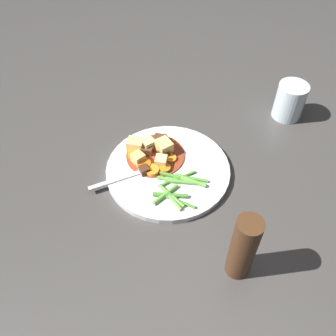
% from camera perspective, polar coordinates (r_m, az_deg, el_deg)
% --- Properties ---
extents(ground_plane, '(3.00, 3.00, 0.00)m').
position_cam_1_polar(ground_plane, '(0.81, -0.00, -0.63)').
color(ground_plane, '#423F3D').
extents(dinner_plate, '(0.28, 0.28, 0.01)m').
position_cam_1_polar(dinner_plate, '(0.81, -0.00, -0.32)').
color(dinner_plate, white).
rests_on(dinner_plate, ground_plane).
extents(stew_sauce, '(0.13, 0.13, 0.00)m').
position_cam_1_polar(stew_sauce, '(0.83, -1.87, 2.10)').
color(stew_sauce, '#93381E').
rests_on(stew_sauce, dinner_plate).
extents(carrot_slice_0, '(0.04, 0.04, 0.01)m').
position_cam_1_polar(carrot_slice_0, '(0.79, -2.51, -0.41)').
color(carrot_slice_0, orange).
rests_on(carrot_slice_0, dinner_plate).
extents(carrot_slice_1, '(0.04, 0.04, 0.01)m').
position_cam_1_polar(carrot_slice_1, '(0.84, -4.17, 3.48)').
color(carrot_slice_1, orange).
rests_on(carrot_slice_1, dinner_plate).
extents(carrot_slice_2, '(0.03, 0.03, 0.01)m').
position_cam_1_polar(carrot_slice_2, '(0.82, 0.47, 1.48)').
color(carrot_slice_2, orange).
rests_on(carrot_slice_2, dinner_plate).
extents(carrot_slice_3, '(0.03, 0.03, 0.01)m').
position_cam_1_polar(carrot_slice_3, '(0.80, -0.65, 0.07)').
color(carrot_slice_3, orange).
rests_on(carrot_slice_3, dinner_plate).
extents(carrot_slice_4, '(0.04, 0.04, 0.01)m').
position_cam_1_polar(carrot_slice_4, '(0.80, -3.78, 0.52)').
color(carrot_slice_4, orange).
rests_on(carrot_slice_4, dinner_plate).
extents(carrot_slice_5, '(0.04, 0.04, 0.01)m').
position_cam_1_polar(carrot_slice_5, '(0.83, -5.34, 2.08)').
color(carrot_slice_5, orange).
rests_on(carrot_slice_5, dinner_plate).
extents(potato_chunk_0, '(0.03, 0.03, 0.03)m').
position_cam_1_polar(potato_chunk_0, '(0.84, -2.95, 3.87)').
color(potato_chunk_0, '#EAD68C').
rests_on(potato_chunk_0, dinner_plate).
extents(potato_chunk_1, '(0.03, 0.03, 0.03)m').
position_cam_1_polar(potato_chunk_1, '(0.81, -4.72, 1.52)').
color(potato_chunk_1, '#DBBC6B').
rests_on(potato_chunk_1, dinner_plate).
extents(potato_chunk_2, '(0.04, 0.03, 0.03)m').
position_cam_1_polar(potato_chunk_2, '(0.82, -0.65, 3.29)').
color(potato_chunk_2, '#E5CC7A').
rests_on(potato_chunk_2, dinner_plate).
extents(potato_chunk_3, '(0.05, 0.05, 0.03)m').
position_cam_1_polar(potato_chunk_3, '(0.84, -5.14, 3.64)').
color(potato_chunk_3, '#E5CC7A').
rests_on(potato_chunk_3, dinner_plate).
extents(potato_chunk_4, '(0.04, 0.04, 0.02)m').
position_cam_1_polar(potato_chunk_4, '(0.80, -1.10, 1.05)').
color(potato_chunk_4, '#EAD68C').
rests_on(potato_chunk_4, dinner_plate).
extents(meat_chunk_0, '(0.02, 0.02, 0.02)m').
position_cam_1_polar(meat_chunk_0, '(0.79, -3.76, -0.32)').
color(meat_chunk_0, '#4C2B19').
rests_on(meat_chunk_0, dinner_plate).
extents(meat_chunk_1, '(0.03, 0.03, 0.02)m').
position_cam_1_polar(meat_chunk_1, '(0.85, -0.96, 4.50)').
color(meat_chunk_1, '#4C2B19').
rests_on(meat_chunk_1, dinner_plate).
extents(meat_chunk_2, '(0.04, 0.04, 0.03)m').
position_cam_1_polar(meat_chunk_2, '(0.84, -1.34, 4.03)').
color(meat_chunk_2, '#56331E').
rests_on(meat_chunk_2, dinner_plate).
extents(meat_chunk_3, '(0.02, 0.02, 0.02)m').
position_cam_1_polar(meat_chunk_3, '(0.82, -0.67, 2.20)').
color(meat_chunk_3, '#4C2B19').
rests_on(meat_chunk_3, dinner_plate).
extents(meat_chunk_4, '(0.03, 0.03, 0.02)m').
position_cam_1_polar(meat_chunk_4, '(0.83, -3.36, 2.75)').
color(meat_chunk_4, '#56331E').
rests_on(meat_chunk_4, dinner_plate).
extents(green_bean_0, '(0.06, 0.05, 0.01)m').
position_cam_1_polar(green_bean_0, '(0.78, 3.90, -1.65)').
color(green_bean_0, '#599E38').
rests_on(green_bean_0, dinner_plate).
extents(green_bean_1, '(0.06, 0.06, 0.01)m').
position_cam_1_polar(green_bean_1, '(0.77, 2.21, -2.35)').
color(green_bean_1, '#66AD42').
rests_on(green_bean_1, dinner_plate).
extents(green_bean_2, '(0.07, 0.04, 0.01)m').
position_cam_1_polar(green_bean_2, '(0.78, 3.54, -1.93)').
color(green_bean_2, '#66AD42').
rests_on(green_bean_2, dinner_plate).
extents(green_bean_3, '(0.02, 0.07, 0.01)m').
position_cam_1_polar(green_bean_3, '(0.75, -0.39, -4.16)').
color(green_bean_3, '#66AD42').
rests_on(green_bean_3, dinner_plate).
extents(green_bean_4, '(0.07, 0.04, 0.01)m').
position_cam_1_polar(green_bean_4, '(0.74, 1.63, -5.21)').
color(green_bean_4, '#4C8E33').
rests_on(green_bean_4, dinner_plate).
extents(green_bean_5, '(0.05, 0.04, 0.01)m').
position_cam_1_polar(green_bean_5, '(0.79, -0.21, -1.01)').
color(green_bean_5, '#4C8E33').
rests_on(green_bean_5, dinner_plate).
extents(green_bean_6, '(0.07, 0.05, 0.01)m').
position_cam_1_polar(green_bean_6, '(0.79, 0.24, -1.19)').
color(green_bean_6, '#66AD42').
rests_on(green_bean_6, dinner_plate).
extents(green_bean_7, '(0.08, 0.01, 0.01)m').
position_cam_1_polar(green_bean_7, '(0.75, 0.53, -4.34)').
color(green_bean_7, '#66AD42').
rests_on(green_bean_7, dinner_plate).
extents(green_bean_8, '(0.07, 0.01, 0.01)m').
position_cam_1_polar(green_bean_8, '(0.75, 0.44, -4.69)').
color(green_bean_8, '#66AD42').
rests_on(green_bean_8, dinner_plate).
extents(green_bean_9, '(0.05, 0.06, 0.01)m').
position_cam_1_polar(green_bean_9, '(0.75, 0.36, -4.28)').
color(green_bean_9, '#4C8E33').
rests_on(green_bean_9, dinner_plate).
extents(green_bean_10, '(0.01, 0.05, 0.01)m').
position_cam_1_polar(green_bean_10, '(0.78, 0.44, -1.99)').
color(green_bean_10, '#599E38').
rests_on(green_bean_10, dinner_plate).
extents(green_bean_11, '(0.05, 0.04, 0.01)m').
position_cam_1_polar(green_bean_11, '(0.78, 0.30, -1.83)').
color(green_bean_11, '#66AD42').
rests_on(green_bean_11, dinner_plate).
extents(green_bean_12, '(0.02, 0.06, 0.01)m').
position_cam_1_polar(green_bean_12, '(0.79, 2.52, -1.29)').
color(green_bean_12, '#599E38').
rests_on(green_bean_12, dinner_plate).
extents(fork, '(0.06, 0.17, 0.00)m').
position_cam_1_polar(fork, '(0.79, -5.94, -1.14)').
color(fork, silver).
rests_on(fork, dinner_plate).
extents(water_glass, '(0.07, 0.07, 0.09)m').
position_cam_1_polar(water_glass, '(0.97, 18.60, 9.95)').
color(water_glass, silver).
rests_on(water_glass, ground_plane).
extents(pepper_mill, '(0.04, 0.04, 0.15)m').
position_cam_1_polar(pepper_mill, '(0.63, 11.72, -12.21)').
color(pepper_mill, '#4C2D19').
rests_on(pepper_mill, ground_plane).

